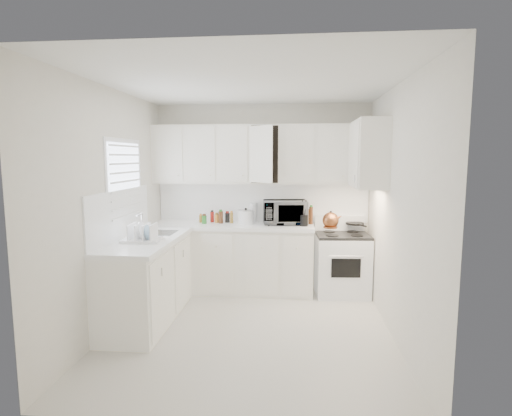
# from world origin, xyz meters

# --- Properties ---
(floor) EXTENTS (3.20, 3.20, 0.00)m
(floor) POSITION_xyz_m (0.00, 0.00, 0.00)
(floor) COLOR silver
(floor) RESTS_ON ground
(ceiling) EXTENTS (3.20, 3.20, 0.00)m
(ceiling) POSITION_xyz_m (0.00, 0.00, 2.60)
(ceiling) COLOR white
(ceiling) RESTS_ON ground
(wall_back) EXTENTS (3.00, 0.00, 3.00)m
(wall_back) POSITION_xyz_m (0.00, 1.60, 1.30)
(wall_back) COLOR silver
(wall_back) RESTS_ON ground
(wall_front) EXTENTS (3.00, 0.00, 3.00)m
(wall_front) POSITION_xyz_m (0.00, -1.60, 1.30)
(wall_front) COLOR silver
(wall_front) RESTS_ON ground
(wall_left) EXTENTS (0.00, 3.20, 3.20)m
(wall_left) POSITION_xyz_m (-1.50, 0.00, 1.30)
(wall_left) COLOR silver
(wall_left) RESTS_ON ground
(wall_right) EXTENTS (0.00, 3.20, 3.20)m
(wall_right) POSITION_xyz_m (1.50, 0.00, 1.30)
(wall_right) COLOR silver
(wall_right) RESTS_ON ground
(window_blinds) EXTENTS (0.06, 0.96, 1.06)m
(window_blinds) POSITION_xyz_m (-1.48, 0.35, 1.55)
(window_blinds) COLOR white
(window_blinds) RESTS_ON wall_left
(lower_cabinets_back) EXTENTS (2.22, 0.60, 0.90)m
(lower_cabinets_back) POSITION_xyz_m (-0.39, 1.30, 0.45)
(lower_cabinets_back) COLOR white
(lower_cabinets_back) RESTS_ON floor
(lower_cabinets_left) EXTENTS (0.60, 1.60, 0.90)m
(lower_cabinets_left) POSITION_xyz_m (-1.20, 0.20, 0.45)
(lower_cabinets_left) COLOR white
(lower_cabinets_left) RESTS_ON floor
(countertop_back) EXTENTS (2.24, 0.64, 0.05)m
(countertop_back) POSITION_xyz_m (-0.39, 1.29, 0.93)
(countertop_back) COLOR white
(countertop_back) RESTS_ON lower_cabinets_back
(countertop_left) EXTENTS (0.64, 1.62, 0.05)m
(countertop_left) POSITION_xyz_m (-1.19, 0.20, 0.93)
(countertop_left) COLOR white
(countertop_left) RESTS_ON lower_cabinets_left
(backsplash_back) EXTENTS (2.98, 0.02, 0.55)m
(backsplash_back) POSITION_xyz_m (0.00, 1.59, 1.23)
(backsplash_back) COLOR white
(backsplash_back) RESTS_ON wall_back
(backsplash_left) EXTENTS (0.02, 1.60, 0.55)m
(backsplash_left) POSITION_xyz_m (-1.49, 0.20, 1.23)
(backsplash_left) COLOR white
(backsplash_left) RESTS_ON wall_left
(upper_cabinets_back) EXTENTS (3.00, 0.33, 0.80)m
(upper_cabinets_back) POSITION_xyz_m (0.00, 1.44, 1.50)
(upper_cabinets_back) COLOR white
(upper_cabinets_back) RESTS_ON wall_back
(upper_cabinets_right) EXTENTS (0.33, 0.90, 0.80)m
(upper_cabinets_right) POSITION_xyz_m (1.33, 0.82, 1.50)
(upper_cabinets_right) COLOR white
(upper_cabinets_right) RESTS_ON wall_right
(sink) EXTENTS (0.42, 0.38, 0.30)m
(sink) POSITION_xyz_m (-1.19, 0.55, 1.07)
(sink) COLOR gray
(sink) RESTS_ON countertop_left
(stove) EXTENTS (0.73, 0.61, 1.07)m
(stove) POSITION_xyz_m (1.12, 1.29, 0.53)
(stove) COLOR white
(stove) RESTS_ON floor
(tea_kettle) EXTENTS (0.31, 0.28, 0.24)m
(tea_kettle) POSITION_xyz_m (0.94, 1.13, 1.06)
(tea_kettle) COLOR brown
(tea_kettle) RESTS_ON stove
(frying_pan) EXTENTS (0.39, 0.48, 0.04)m
(frying_pan) POSITION_xyz_m (1.30, 1.45, 0.96)
(frying_pan) COLOR black
(frying_pan) RESTS_ON stove
(microwave) EXTENTS (0.62, 0.40, 0.40)m
(microwave) POSITION_xyz_m (0.34, 1.36, 1.15)
(microwave) COLOR gray
(microwave) RESTS_ON countertop_back
(rice_cooker) EXTENTS (0.24, 0.24, 0.22)m
(rice_cooker) POSITION_xyz_m (-0.20, 1.33, 1.06)
(rice_cooker) COLOR white
(rice_cooker) RESTS_ON countertop_back
(paper_towel) EXTENTS (0.12, 0.12, 0.27)m
(paper_towel) POSITION_xyz_m (-0.12, 1.52, 1.08)
(paper_towel) COLOR white
(paper_towel) RESTS_ON countertop_back
(utensil_crock) EXTENTS (0.14, 0.14, 0.36)m
(utensil_crock) POSITION_xyz_m (0.59, 1.22, 1.13)
(utensil_crock) COLOR black
(utensil_crock) RESTS_ON countertop_back
(dish_rack) EXTENTS (0.42, 0.33, 0.22)m
(dish_rack) POSITION_xyz_m (-1.19, 0.05, 1.06)
(dish_rack) COLOR white
(dish_rack) RESTS_ON countertop_left
(spice_left_0) EXTENTS (0.06, 0.06, 0.13)m
(spice_left_0) POSITION_xyz_m (-0.85, 1.42, 1.02)
(spice_left_0) COLOR olive
(spice_left_0) RESTS_ON countertop_back
(spice_left_1) EXTENTS (0.06, 0.06, 0.13)m
(spice_left_1) POSITION_xyz_m (-0.78, 1.33, 1.02)
(spice_left_1) COLOR #287828
(spice_left_1) RESTS_ON countertop_back
(spice_left_2) EXTENTS (0.06, 0.06, 0.13)m
(spice_left_2) POSITION_xyz_m (-0.70, 1.42, 1.02)
(spice_left_2) COLOR #AC1D16
(spice_left_2) RESTS_ON countertop_back
(spice_left_3) EXTENTS (0.06, 0.06, 0.13)m
(spice_left_3) POSITION_xyz_m (-0.62, 1.33, 1.02)
(spice_left_3) COLOR orange
(spice_left_3) RESTS_ON countertop_back
(spice_left_4) EXTENTS (0.06, 0.06, 0.13)m
(spice_left_4) POSITION_xyz_m (-0.55, 1.42, 1.02)
(spice_left_4) COLOR #562F18
(spice_left_4) RESTS_ON countertop_back
(spice_left_5) EXTENTS (0.06, 0.06, 0.13)m
(spice_left_5) POSITION_xyz_m (-0.47, 1.33, 1.02)
(spice_left_5) COLOR black
(spice_left_5) RESTS_ON countertop_back
(spice_left_6) EXTENTS (0.06, 0.06, 0.13)m
(spice_left_6) POSITION_xyz_m (-0.40, 1.42, 1.02)
(spice_left_6) COLOR olive
(spice_left_6) RESTS_ON countertop_back
(sauce_right_0) EXTENTS (0.06, 0.06, 0.19)m
(sauce_right_0) POSITION_xyz_m (0.58, 1.46, 1.05)
(sauce_right_0) COLOR #AC1D16
(sauce_right_0) RESTS_ON countertop_back
(sauce_right_1) EXTENTS (0.06, 0.06, 0.19)m
(sauce_right_1) POSITION_xyz_m (0.64, 1.40, 1.05)
(sauce_right_1) COLOR orange
(sauce_right_1) RESTS_ON countertop_back
(sauce_right_2) EXTENTS (0.06, 0.06, 0.19)m
(sauce_right_2) POSITION_xyz_m (0.69, 1.46, 1.05)
(sauce_right_2) COLOR #562F18
(sauce_right_2) RESTS_ON countertop_back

